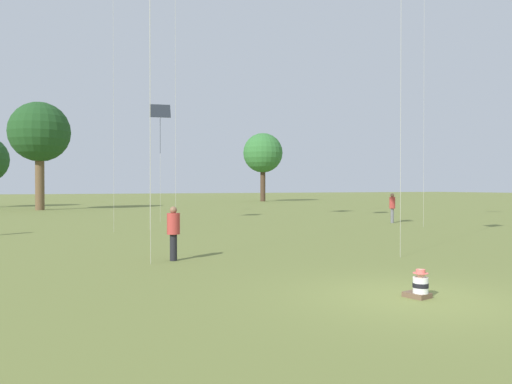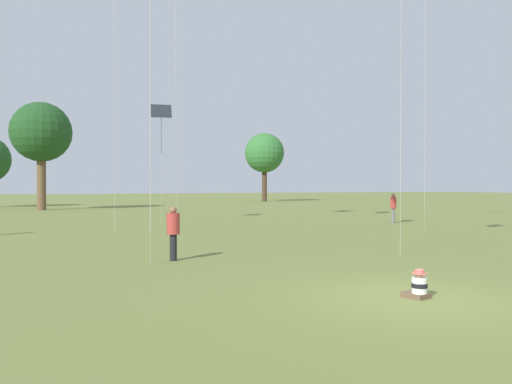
# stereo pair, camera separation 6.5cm
# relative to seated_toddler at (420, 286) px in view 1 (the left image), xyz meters

# --- Properties ---
(ground_plane) EXTENTS (300.00, 300.00, 0.00)m
(ground_plane) POSITION_rel_seated_toddler_xyz_m (-0.14, 0.03, -0.24)
(ground_plane) COLOR olive
(seated_toddler) EXTENTS (0.46, 0.53, 0.58)m
(seated_toddler) POSITION_rel_seated_toddler_xyz_m (0.00, 0.00, 0.00)
(seated_toddler) COLOR brown
(seated_toddler) RESTS_ON ground
(person_standing_0) EXTENTS (0.46, 0.46, 1.79)m
(person_standing_0) POSITION_rel_seated_toddler_xyz_m (13.08, 16.29, 0.84)
(person_standing_0) COLOR slate
(person_standing_0) RESTS_ON ground
(person_standing_1) EXTENTS (0.54, 0.54, 1.61)m
(person_standing_1) POSITION_rel_seated_toddler_xyz_m (-3.07, 6.87, 0.71)
(person_standing_1) COLOR black
(person_standing_1) RESTS_ON ground
(kite_2) EXTENTS (1.42, 1.14, 7.35)m
(kite_2) POSITION_rel_seated_toddler_xyz_m (0.57, 23.01, 6.52)
(kite_2) COLOR #1E2328
(kite_2) RESTS_ON ground
(distant_tree_0) EXTENTS (5.56, 5.56, 10.10)m
(distant_tree_0) POSITION_rel_seated_toddler_xyz_m (-5.80, 43.23, 6.98)
(distant_tree_0) COLOR brown
(distant_tree_0) RESTS_ON ground
(distant_tree_2) EXTENTS (5.86, 5.86, 10.14)m
(distant_tree_2) POSITION_rel_seated_toddler_xyz_m (25.03, 59.17, 6.91)
(distant_tree_2) COLOR #473323
(distant_tree_2) RESTS_ON ground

